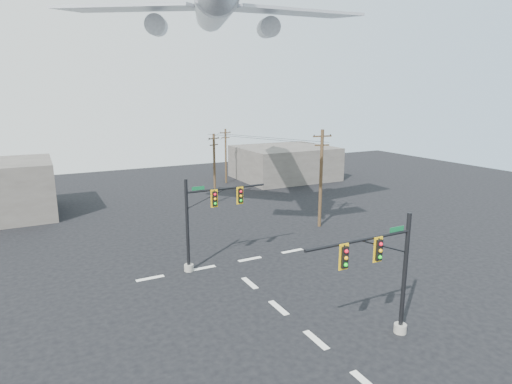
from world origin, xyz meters
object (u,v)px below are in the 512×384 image
utility_pole_a (321,177)px  utility_pole_c (226,155)px  signal_mast_near (386,275)px  airliner (213,9)px  utility_pole_b (214,167)px  signal_mast_far (205,220)px

utility_pole_a → utility_pole_c: (0.31, 24.19, -0.83)m
signal_mast_near → utility_pole_a: 20.39m
signal_mast_near → utility_pole_c: bearing=77.7°
signal_mast_near → airliner: size_ratio=0.26×
signal_mast_near → utility_pole_c: utility_pole_c is taller
utility_pole_b → airliner: bearing=-134.7°
signal_mast_near → signal_mast_far: signal_mast_far is taller
airliner → utility_pole_c: bearing=-5.1°
utility_pole_b → signal_mast_near: bearing=-119.6°
utility_pole_a → utility_pole_c: 24.21m
signal_mast_far → utility_pole_b: 20.18m
signal_mast_far → utility_pole_b: bearing=66.1°
signal_mast_far → utility_pole_c: (14.16, 28.93, 0.46)m
signal_mast_far → airliner: airliner is taller
utility_pole_a → utility_pole_b: (-5.69, 13.71, -0.65)m
signal_mast_far → utility_pole_a: utility_pole_a is taller
signal_mast_far → utility_pole_a: bearing=18.9°
signal_mast_near → airliner: airliner is taller
signal_mast_far → airliner: 17.70m
utility_pole_c → signal_mast_near: bearing=-101.2°
signal_mast_near → utility_pole_b: utility_pole_b is taller
utility_pole_c → airliner: bearing=-114.1°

